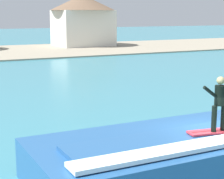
{
  "coord_description": "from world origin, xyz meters",
  "views": [
    {
      "loc": [
        -8.59,
        -9.32,
        4.93
      ],
      "look_at": [
        -0.83,
        5.98,
        1.69
      ],
      "focal_mm": 64.12,
      "sensor_mm": 36.0,
      "label": 1
    }
  ],
  "objects_px": {
    "surfboard": "(220,131)",
    "house_gabled_white": "(83,18)",
    "wave_crest": "(192,151)",
    "car_far_shore": "(102,41)",
    "surfer": "(220,101)"
  },
  "relations": [
    {
      "from": "surfboard",
      "to": "house_gabled_white",
      "type": "height_order",
      "value": "house_gabled_white"
    },
    {
      "from": "car_far_shore",
      "to": "surfer",
      "type": "bearing_deg",
      "value": -111.33
    },
    {
      "from": "surfboard",
      "to": "house_gabled_white",
      "type": "distance_m",
      "value": 50.52
    },
    {
      "from": "wave_crest",
      "to": "house_gabled_white",
      "type": "xyz_separation_m",
      "value": [
        16.12,
        47.31,
        3.75
      ]
    },
    {
      "from": "surfboard",
      "to": "car_far_shore",
      "type": "height_order",
      "value": "car_far_shore"
    },
    {
      "from": "wave_crest",
      "to": "surfboard",
      "type": "bearing_deg",
      "value": -50.39
    },
    {
      "from": "wave_crest",
      "to": "surfer",
      "type": "relative_size",
      "value": 6.12
    },
    {
      "from": "surfer",
      "to": "house_gabled_white",
      "type": "bearing_deg",
      "value": 71.88
    },
    {
      "from": "car_far_shore",
      "to": "house_gabled_white",
      "type": "height_order",
      "value": "house_gabled_white"
    },
    {
      "from": "wave_crest",
      "to": "surfboard",
      "type": "xyz_separation_m",
      "value": [
        0.54,
        -0.65,
        0.76
      ]
    },
    {
      "from": "car_far_shore",
      "to": "wave_crest",
      "type": "bearing_deg",
      "value": -112.07
    },
    {
      "from": "surfer",
      "to": "car_far_shore",
      "type": "distance_m",
      "value": 49.68
    },
    {
      "from": "surfer",
      "to": "car_far_shore",
      "type": "xyz_separation_m",
      "value": [
        18.06,
        46.26,
        -1.43
      ]
    },
    {
      "from": "wave_crest",
      "to": "house_gabled_white",
      "type": "relative_size",
      "value": 1.03
    },
    {
      "from": "surfer",
      "to": "surfboard",
      "type": "bearing_deg",
      "value": 25.8
    }
  ]
}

